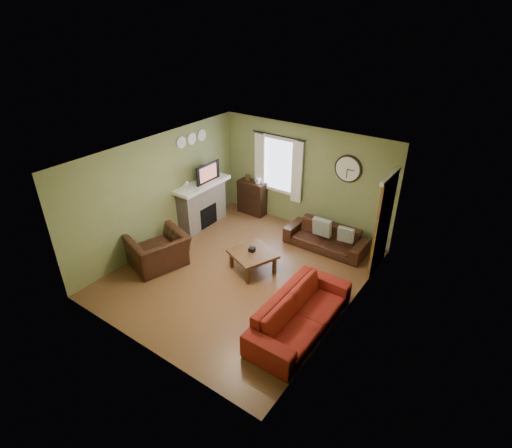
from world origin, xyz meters
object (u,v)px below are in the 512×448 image
Objects in this scene: bookshelf at (252,197)px; coffee_table at (253,261)px; sofa_brown at (326,237)px; sofa_red at (301,313)px; armchair at (158,251)px.

coffee_table is (1.58, -2.18, -0.24)m from bookshelf.
coffee_table is (-0.87, -1.71, -0.06)m from sofa_brown.
bookshelf is at bearing 46.32° from sofa_red.
bookshelf is 1.10× the size of coffee_table.
armchair is at bearing -149.70° from coffee_table.
bookshelf reaches higher than sofa_red.
armchair is 2.05m from coffee_table.
armchair reaches higher than sofa_red.
sofa_red is 3.46m from armchair.
bookshelf is 3.22m from armchair.
bookshelf is at bearing -166.56° from armchair.
sofa_red is (0.83, -2.66, 0.06)m from sofa_brown.
bookshelf is 0.40× the size of sofa_red.
armchair is (-3.46, -0.09, 0.03)m from sofa_red.
sofa_red is at bearing -43.68° from bookshelf.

